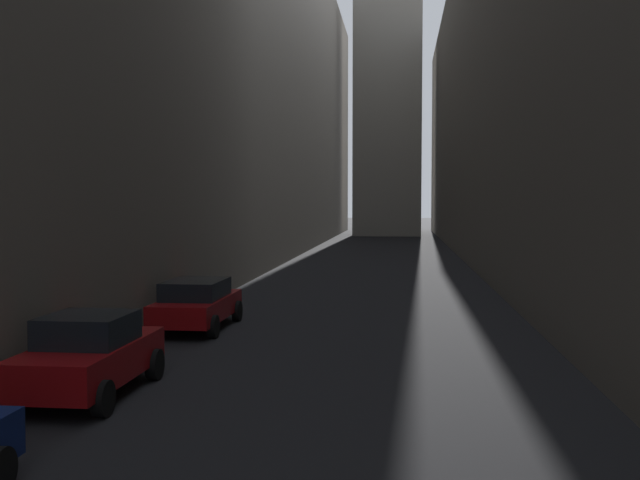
# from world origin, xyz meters

# --- Properties ---
(ground_plane) EXTENTS (264.00, 264.00, 0.00)m
(ground_plane) POSITION_xyz_m (0.00, 48.00, 0.00)
(ground_plane) COLOR black
(building_block_left) EXTENTS (15.27, 108.00, 25.48)m
(building_block_left) POSITION_xyz_m (-13.14, 50.00, 12.74)
(building_block_left) COLOR #60594F
(building_block_left) RESTS_ON ground
(building_block_right) EXTENTS (13.25, 108.00, 22.14)m
(building_block_right) POSITION_xyz_m (12.13, 50.00, 11.07)
(building_block_right) COLOR #60594F
(building_block_right) RESTS_ON ground
(parked_car_left_third) EXTENTS (1.88, 4.02, 1.59)m
(parked_car_left_third) POSITION_xyz_m (-4.40, 18.76, 0.80)
(parked_car_left_third) COLOR maroon
(parked_car_left_third) RESTS_ON ground
(parked_car_left_far) EXTENTS (1.94, 4.37, 1.46)m
(parked_car_left_far) POSITION_xyz_m (-4.40, 26.34, 0.77)
(parked_car_left_far) COLOR maroon
(parked_car_left_far) RESTS_ON ground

